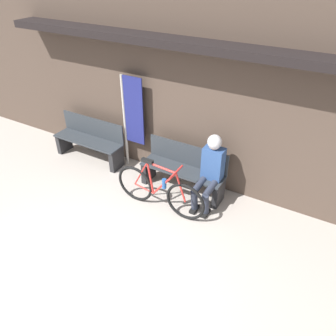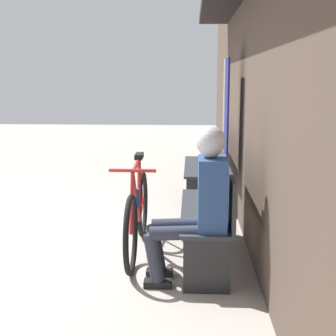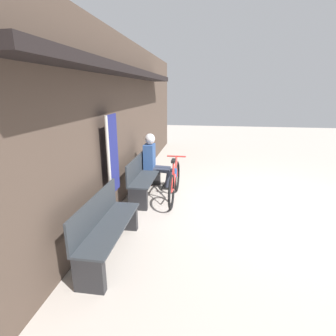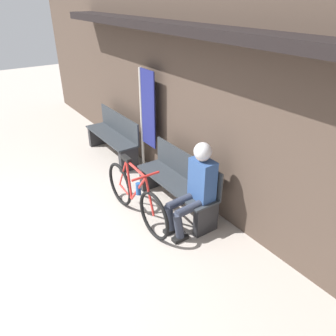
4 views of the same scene
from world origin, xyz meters
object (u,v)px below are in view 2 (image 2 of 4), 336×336
park_bench_near (210,216)px  person_seated (199,195)px  bicycle (137,214)px  park_bench_far (204,170)px  banner_pole (226,124)px

park_bench_near → person_seated: (0.54, -0.11, 0.32)m
bicycle → park_bench_near: bearing=82.1°
person_seated → park_bench_far: size_ratio=0.84×
park_bench_far → park_bench_near: bearing=0.0°
park_bench_near → park_bench_far: 2.14m
park_bench_near → banner_pole: size_ratio=0.82×
person_seated → banner_pole: bearing=169.6°
bicycle → person_seated: bearing=41.5°
park_bench_near → park_bench_far: (-2.14, -0.00, -0.00)m
park_bench_near → bicycle: size_ratio=0.92×
banner_pole → bicycle: bearing=-38.2°
park_bench_near → bicycle: (-0.09, -0.67, -0.03)m
bicycle → park_bench_far: (-2.05, 0.67, 0.03)m
park_bench_far → banner_pole: size_ratio=0.82×
person_seated → bicycle: bearing=-138.5°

